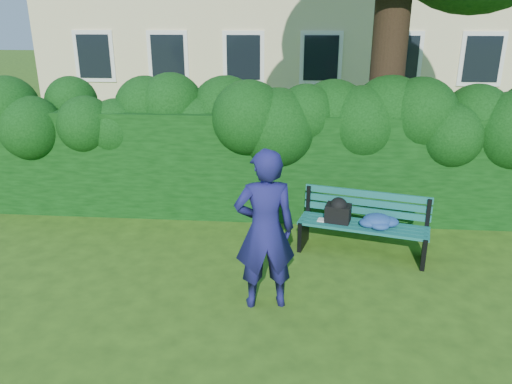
{
  "coord_description": "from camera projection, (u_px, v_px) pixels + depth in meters",
  "views": [
    {
      "loc": [
        0.57,
        -5.98,
        3.34
      ],
      "look_at": [
        0.0,
        0.6,
        0.95
      ],
      "focal_mm": 35.0,
      "sensor_mm": 36.0,
      "label": 1
    }
  ],
  "objects": [
    {
      "name": "park_bench",
      "position": [
        363.0,
        221.0,
        7.18
      ],
      "size": [
        1.91,
        0.98,
        0.89
      ],
      "rotation": [
        0.0,
        0.0,
        -0.25
      ],
      "color": "#11554C",
      "rests_on": "ground"
    },
    {
      "name": "man_reading",
      "position": [
        265.0,
        230.0,
        5.74
      ],
      "size": [
        0.79,
        0.59,
        1.95
      ],
      "primitive_type": "imported",
      "rotation": [
        0.0,
        0.0,
        3.33
      ],
      "color": "navy",
      "rests_on": "ground"
    },
    {
      "name": "hedge",
      "position": [
        264.0,
        163.0,
        8.54
      ],
      "size": [
        10.0,
        1.0,
        1.8
      ],
      "color": "black",
      "rests_on": "ground"
    },
    {
      "name": "ground",
      "position": [
        252.0,
        272.0,
        6.79
      ],
      "size": [
        80.0,
        80.0,
        0.0
      ],
      "primitive_type": "plane",
      "color": "#2E4D15",
      "rests_on": "ground"
    }
  ]
}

